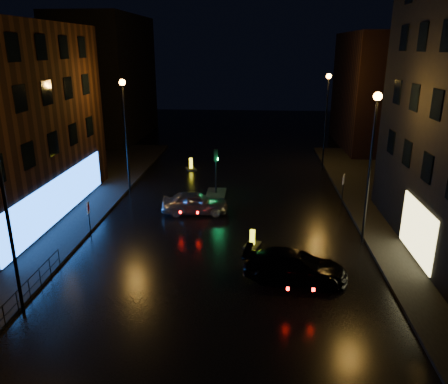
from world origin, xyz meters
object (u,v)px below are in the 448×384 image
Objects in this scene: dark_sedan at (295,266)px; road_sign_right at (343,182)px; silver_hatchback at (195,203)px; road_sign_left at (88,210)px; bollard_near at (252,242)px; traffic_signal at (216,188)px; bollard_far at (191,167)px.

dark_sedan is 2.34× the size of road_sign_right.
road_sign_left is at bearing 120.73° from silver_hatchback.
bollard_near is at bearing 37.44° from dark_sedan.
silver_hatchback is at bearing -104.35° from traffic_signal.
traffic_signal is 4.20m from silver_hatchback.
dark_sedan is 12.40m from road_sign_left.
road_sign_right reaches higher than silver_hatchback.
road_sign_right is at bearing -54.94° from bollard_far.
traffic_signal is 9.24m from road_sign_right.
road_sign_left is at bearing -129.94° from traffic_signal.
bollard_near is (2.82, -8.79, -0.29)m from traffic_signal.
dark_sedan is 11.95m from road_sign_right.
bollard_far is at bearing 29.62° from dark_sedan.
bollard_far is 0.68× the size of road_sign_right.
traffic_signal is 9.24m from bollard_near.
dark_sedan is 2.39× the size of road_sign_left.
bollard_near is 0.62× the size of road_sign_left.
bollard_near is (-2.05, 3.57, -0.50)m from dark_sedan.
bollard_far is at bearing 66.53° from road_sign_left.
silver_hatchback is 6.94m from road_sign_left.
bollard_near is at bearing -144.86° from silver_hatchback.
silver_hatchback is 10.19m from dark_sedan.
traffic_signal is 13.29m from dark_sedan.
bollard_far is at bearing 129.16° from bollard_near.
road_sign_left is (-5.66, -3.94, 0.79)m from silver_hatchback.
bollard_near is 0.89× the size of bollard_far.
traffic_signal reaches higher than bollard_far.
silver_hatchback is 6.13m from bollard_near.
road_sign_right is at bearing -7.60° from traffic_signal.
traffic_signal is 10.48m from road_sign_left.
traffic_signal is at bearing 29.05° from dark_sedan.
traffic_signal reaches higher than silver_hatchback.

